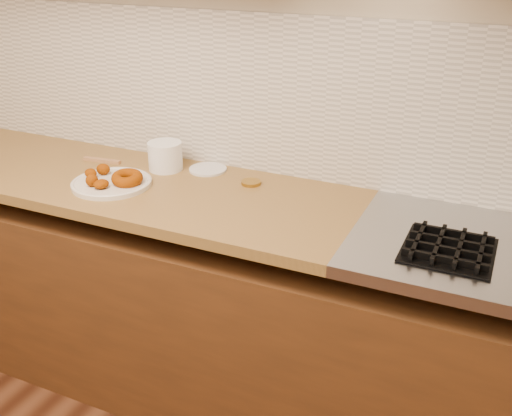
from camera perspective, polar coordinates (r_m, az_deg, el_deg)
The scene contains 11 objects.
wall_back at distance 2.27m, azimuth 0.07°, elevation 14.47°, with size 4.00×0.02×2.70m, color #BBAE8F.
base_cabinet at distance 2.39m, azimuth -3.08°, elevation -10.24°, with size 3.60×0.60×0.77m, color #542D14.
butcher_block at distance 2.50m, azimuth -16.73°, elevation 3.13°, with size 2.30×0.62×0.04m, color olive.
backsplash at distance 2.29m, azimuth -0.06°, elevation 10.73°, with size 3.60×0.02×0.60m, color beige.
donut_plate at distance 2.29m, azimuth -13.59°, elevation 2.31°, with size 0.29×0.29×0.02m, color beige.
ring_donut at distance 2.25m, azimuth -12.20°, elevation 2.81°, with size 0.12×0.12×0.04m, color #7E3400.
fried_dough_chunks at distance 2.29m, azimuth -14.88°, elevation 2.89°, with size 0.16×0.17×0.05m.
plastic_tub at distance 2.39m, azimuth -8.64°, elevation 4.92°, with size 0.13×0.13×0.11m, color white.
tub_lid at distance 2.38m, azimuth -4.61°, elevation 3.69°, with size 0.15×0.15×0.01m, color silver.
brass_jar_lid at distance 2.24m, azimuth -0.47°, elevation 2.43°, with size 0.07×0.07×0.01m, color #A57D2C.
wooden_utensil at distance 2.54m, azimuth -14.46°, elevation 4.42°, with size 0.16×0.02×0.01m, color #A37247.
Camera 1 is at (0.93, -0.04, 1.75)m, focal length 42.00 mm.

